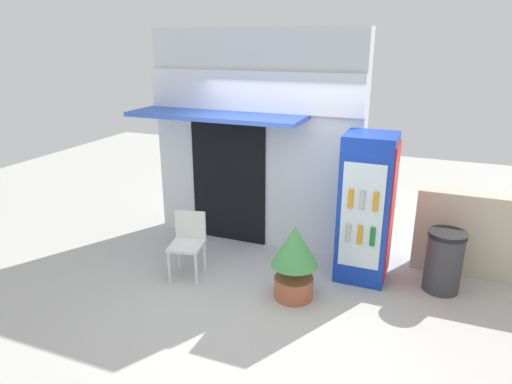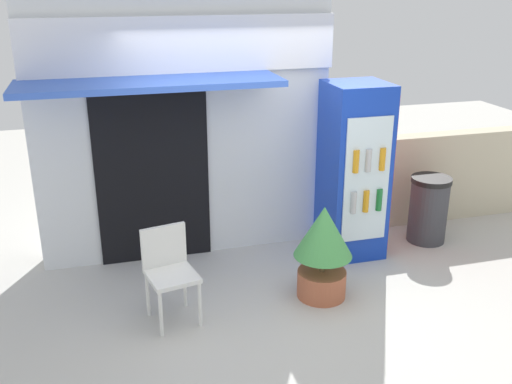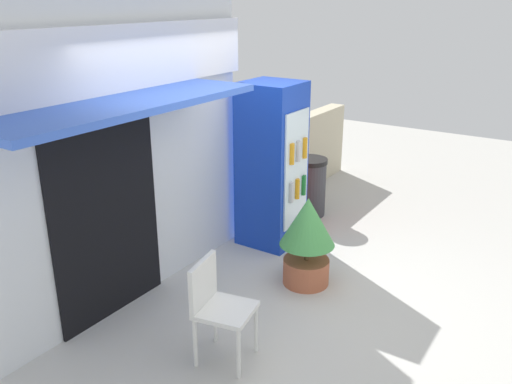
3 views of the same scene
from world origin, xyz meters
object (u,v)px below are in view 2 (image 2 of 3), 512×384
at_px(plastic_chair, 169,267).
at_px(trash_bin, 428,209).
at_px(potted_plant_near_shop, 323,246).
at_px(drink_cooler, 354,171).

relative_size(plastic_chair, trash_bin, 1.09).
distance_m(plastic_chair, potted_plant_near_shop, 1.48).
bearing_deg(potted_plant_near_shop, trash_bin, 27.21).
bearing_deg(drink_cooler, potted_plant_near_shop, -129.04).
bearing_deg(potted_plant_near_shop, drink_cooler, 50.96).
bearing_deg(drink_cooler, trash_bin, 0.97).
distance_m(potted_plant_near_shop, trash_bin, 1.90).
height_order(drink_cooler, trash_bin, drink_cooler).
xyz_separation_m(potted_plant_near_shop, trash_bin, (1.69, 0.87, -0.14)).
bearing_deg(potted_plant_near_shop, plastic_chair, 178.80).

